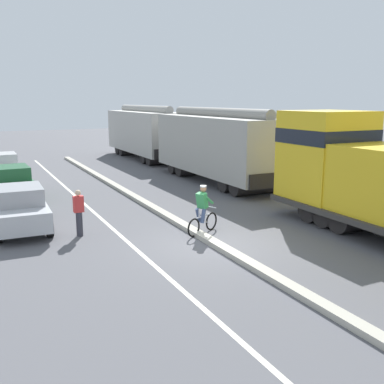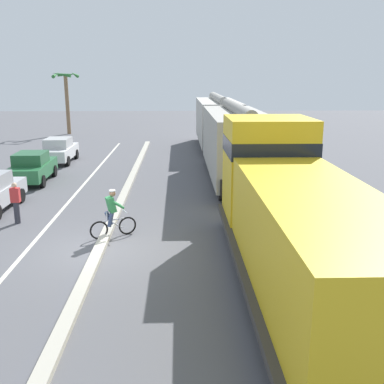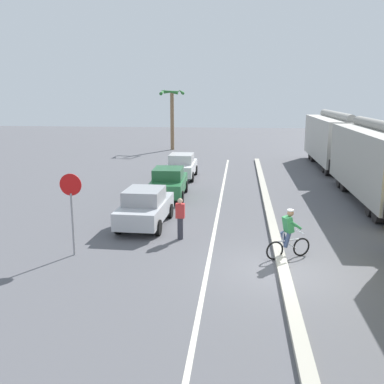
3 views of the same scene
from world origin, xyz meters
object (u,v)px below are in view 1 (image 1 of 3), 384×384
Objects in this scene: parked_car_silver at (20,208)px; pedestrian_by_cars at (79,212)px; hopper_car_middle at (145,132)px; parked_car_green at (12,183)px; parked_car_white at (2,167)px; cyclist at (203,211)px; hopper_car_lead at (217,146)px.

pedestrian_by_cars is (1.72, -1.66, 0.03)m from parked_car_silver.
parked_car_green is at bearing -133.49° from hopper_car_middle.
hopper_car_middle reaches higher than parked_car_silver.
hopper_car_middle is 12.41m from parked_car_white.
cyclist is 4.25m from pedestrian_by_cars.
hopper_car_middle is 20.73m from pedestrian_by_cars.
parked_car_white is 2.60× the size of pedestrian_by_cars.
parked_car_white is (0.14, 11.00, 0.00)m from parked_car_silver.
parked_car_green and pedestrian_by_cars have the same top height.
parked_car_silver is 5.35m from parked_car_green.
hopper_car_lead is at bearing 25.30° from parked_car_silver.
hopper_car_lead reaches higher than parked_car_silver.
cyclist reaches higher than parked_car_green.
parked_car_white is at bearing 89.30° from parked_car_silver.
cyclist is (5.64, -3.30, 0.00)m from parked_car_silver.
parked_car_silver is at bearing -91.65° from parked_car_green.
parked_car_silver is at bearing -154.70° from hopper_car_lead.
parked_car_green is 2.63× the size of pedestrian_by_cars.
pedestrian_by_cars is at bearing -82.89° from parked_car_white.
parked_car_green is (0.15, 5.35, 0.00)m from parked_car_silver.
cyclist reaches higher than pedestrian_by_cars.
hopper_car_lead is 12.26m from parked_car_silver.
parked_car_silver and pedestrian_by_cars have the same top height.
parked_car_white is at bearing 111.03° from cyclist.
cyclist is (5.48, -8.66, 0.00)m from parked_car_green.
parked_car_silver is (-11.03, -16.81, -1.26)m from hopper_car_middle.
hopper_car_middle is 15.85m from parked_car_green.
parked_car_white is at bearing 152.00° from hopper_car_lead.
hopper_car_lead is at bearing -28.00° from parked_car_white.
parked_car_green is at bearing 179.26° from hopper_car_lead.
parked_car_white is (-10.89, -5.81, -1.26)m from hopper_car_middle.
parked_car_white is 12.76m from pedestrian_by_cars.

